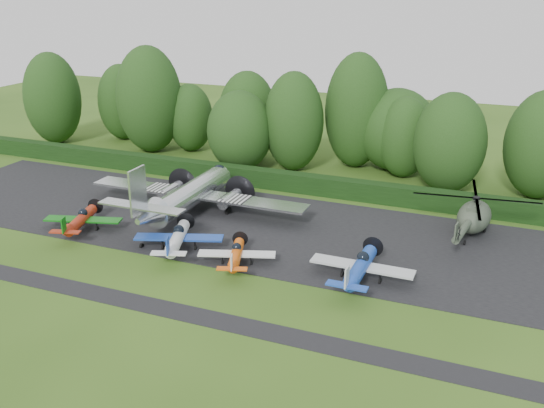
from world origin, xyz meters
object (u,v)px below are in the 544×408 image
at_px(light_plane_white, 178,238).
at_px(light_plane_orange, 236,254).
at_px(helicopter, 474,214).
at_px(light_plane_blue, 360,267).
at_px(transport_plane, 189,195).
at_px(light_plane_red, 81,220).

bearing_deg(light_plane_white, light_plane_orange, 12.40).
bearing_deg(helicopter, light_plane_white, -157.66).
xyz_separation_m(light_plane_orange, light_plane_blue, (9.89, 1.01, 0.28)).
relative_size(transport_plane, helicopter, 1.79).
bearing_deg(transport_plane, light_plane_blue, -21.66).
xyz_separation_m(transport_plane, helicopter, (26.01, 5.41, -0.16)).
xyz_separation_m(transport_plane, light_plane_red, (-7.13, -7.36, -0.92)).
bearing_deg(light_plane_white, light_plane_red, -162.99).
bearing_deg(light_plane_blue, transport_plane, 158.13).
xyz_separation_m(light_plane_red, light_plane_orange, (16.12, -1.11, -0.13)).
distance_m(transport_plane, light_plane_blue, 20.32).
xyz_separation_m(light_plane_red, helicopter, (33.13, 12.78, 0.76)).
distance_m(light_plane_orange, helicopter, 21.98).
relative_size(light_plane_red, light_plane_blue, 0.89).
xyz_separation_m(transport_plane, light_plane_orange, (8.99, -8.47, -1.06)).
bearing_deg(light_plane_blue, light_plane_red, 179.47).
relative_size(light_plane_white, helicopter, 0.62).
xyz_separation_m(light_plane_red, light_plane_blue, (26.01, -0.09, 0.14)).
bearing_deg(transport_plane, light_plane_white, -67.59).
bearing_deg(light_plane_red, transport_plane, 62.38).
bearing_deg(light_plane_orange, transport_plane, 155.86).
relative_size(light_plane_red, light_plane_orange, 1.13).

